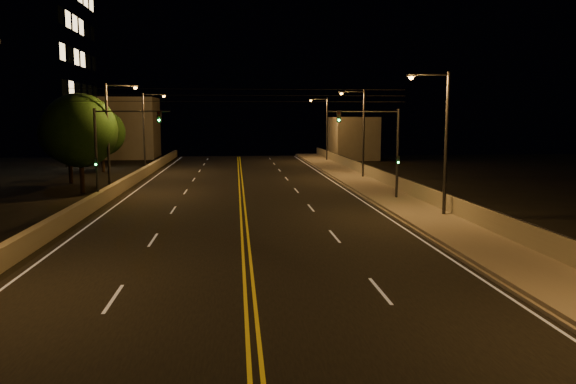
{
  "coord_description": "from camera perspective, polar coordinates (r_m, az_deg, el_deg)",
  "views": [
    {
      "loc": [
        -0.4,
        -7.88,
        5.95
      ],
      "look_at": [
        2.0,
        18.0,
        2.5
      ],
      "focal_mm": 35.0,
      "sensor_mm": 36.0,
      "label": 1
    }
  ],
  "objects": [
    {
      "name": "streetlight_6",
      "position": [
        62.3,
        -14.17,
        6.44
      ],
      "size": [
        2.55,
        0.28,
        8.55
      ],
      "color": "#2D2D33",
      "rests_on": "ground"
    },
    {
      "name": "road",
      "position": [
        28.51,
        -4.39,
        -4.49
      ],
      "size": [
        18.0,
        120.0,
        0.02
      ],
      "primitive_type": "cube",
      "color": "black",
      "rests_on": "ground"
    },
    {
      "name": "streetlight_2",
      "position": [
        54.41,
        7.39,
        6.47
      ],
      "size": [
        2.55,
        0.28,
        8.55
      ],
      "color": "#2D2D33",
      "rests_on": "ground"
    },
    {
      "name": "parapet_rail",
      "position": [
        31.04,
        19.23,
        -1.42
      ],
      "size": [
        0.06,
        120.0,
        0.06
      ],
      "primitive_type": "cylinder",
      "rotation": [
        1.57,
        0.0,
        0.0
      ],
      "color": "black",
      "rests_on": "parapet_wall"
    },
    {
      "name": "distant_building_right",
      "position": [
        82.74,
        6.52,
        5.49
      ],
      "size": [
        6.0,
        10.0,
        6.04
      ],
      "primitive_type": "cube",
      "color": "gray",
      "rests_on": "ground"
    },
    {
      "name": "tree_1",
      "position": [
        54.8,
        -21.38,
        5.52
      ],
      "size": [
        5.26,
        5.26,
        7.13
      ],
      "color": "black",
      "rests_on": "ground"
    },
    {
      "name": "streetlight_5",
      "position": [
        45.37,
        -17.49,
        5.98
      ],
      "size": [
        2.55,
        0.28,
        8.55
      ],
      "color": "#2D2D33",
      "rests_on": "ground"
    },
    {
      "name": "parapet_wall",
      "position": [
        31.13,
        19.19,
        -2.39
      ],
      "size": [
        0.3,
        120.0,
        1.0
      ],
      "primitive_type": "cube",
      "color": "gray",
      "rests_on": "sidewalk"
    },
    {
      "name": "traffic_signal_left",
      "position": [
        39.79,
        -17.61,
        4.56
      ],
      "size": [
        5.11,
        0.31,
        6.57
      ],
      "color": "#2D2D33",
      "rests_on": "ground"
    },
    {
      "name": "tree_0",
      "position": [
        47.07,
        -20.39,
        5.88
      ],
      "size": [
        5.8,
        5.8,
        7.86
      ],
      "color": "black",
      "rests_on": "ground"
    },
    {
      "name": "jersey_barrier",
      "position": [
        29.88,
        -23.31,
        -3.61
      ],
      "size": [
        0.45,
        120.0,
        0.96
      ],
      "primitive_type": "cube",
      "color": "gray",
      "rests_on": "ground"
    },
    {
      "name": "overhead_wires",
      "position": [
        37.41,
        -4.75,
        9.76
      ],
      "size": [
        22.0,
        0.03,
        0.83
      ],
      "color": "black"
    },
    {
      "name": "curb",
      "position": [
        29.98,
        12.98,
        -3.94
      ],
      "size": [
        0.14,
        120.0,
        0.15
      ],
      "primitive_type": "cube",
      "color": "gray",
      "rests_on": "ground"
    },
    {
      "name": "streetlight_1",
      "position": [
        33.9,
        15.34,
        5.64
      ],
      "size": [
        2.55,
        0.28,
        8.55
      ],
      "color": "#2D2D33",
      "rests_on": "ground"
    },
    {
      "name": "tree_2",
      "position": [
        65.01,
        -18.39,
        5.74
      ],
      "size": [
        5.05,
        5.05,
        6.85
      ],
      "color": "black",
      "rests_on": "ground"
    },
    {
      "name": "lane_markings",
      "position": [
        28.43,
        -4.39,
        -4.49
      ],
      "size": [
        17.32,
        116.0,
        0.0
      ],
      "color": "silver",
      "rests_on": "road"
    },
    {
      "name": "distant_building_left",
      "position": [
        86.16,
        -15.83,
        6.27
      ],
      "size": [
        8.0,
        8.0,
        8.85
      ],
      "primitive_type": "cube",
      "color": "gray",
      "rests_on": "ground"
    },
    {
      "name": "traffic_signal_right",
      "position": [
        40.26,
        9.78,
        4.84
      ],
      "size": [
        5.11,
        0.31,
        6.57
      ],
      "color": "#2D2D33",
      "rests_on": "ground"
    },
    {
      "name": "sidewalk",
      "position": [
        30.6,
        16.31,
        -3.67
      ],
      "size": [
        3.6,
        120.0,
        0.3
      ],
      "primitive_type": "cube",
      "color": "gray",
      "rests_on": "ground"
    },
    {
      "name": "streetlight_3",
      "position": [
        75.79,
        3.76,
        6.81
      ],
      "size": [
        2.55,
        0.28,
        8.55
      ],
      "color": "#2D2D33",
      "rests_on": "ground"
    }
  ]
}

